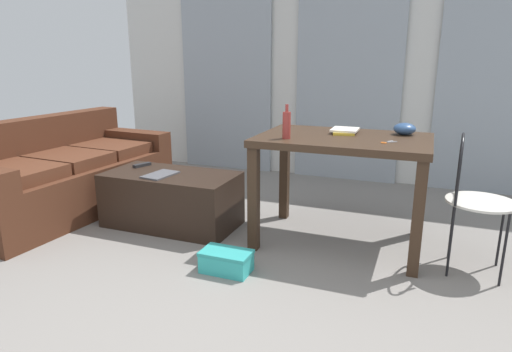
# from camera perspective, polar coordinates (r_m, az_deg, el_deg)

# --- Properties ---
(ground_plane) EXTENTS (8.11, 8.11, 0.00)m
(ground_plane) POSITION_cam_1_polar(r_m,az_deg,el_deg) (3.27, 4.48, -9.04)
(ground_plane) COLOR gray
(wall_back) EXTENTS (5.65, 0.10, 2.65)m
(wall_back) POSITION_cam_1_polar(r_m,az_deg,el_deg) (5.02, 12.12, 14.70)
(wall_back) COLOR silver
(wall_back) RESTS_ON ground
(curtains) EXTENTS (4.02, 0.03, 2.26)m
(curtains) POSITION_cam_1_polar(r_m,az_deg,el_deg) (4.94, 11.82, 12.45)
(curtains) COLOR #99A3AD
(curtains) RESTS_ON ground
(couch) EXTENTS (1.01, 1.98, 0.81)m
(couch) POSITION_cam_1_polar(r_m,az_deg,el_deg) (4.31, -23.70, 0.08)
(couch) COLOR #4C2819
(couch) RESTS_ON ground
(coffee_table) EXTENTS (1.05, 0.55, 0.44)m
(coffee_table) POSITION_cam_1_polar(r_m,az_deg,el_deg) (3.65, -10.81, -2.97)
(coffee_table) COLOR black
(coffee_table) RESTS_ON ground
(craft_table) EXTENTS (1.18, 0.80, 0.80)m
(craft_table) POSITION_cam_1_polar(r_m,az_deg,el_deg) (3.19, 11.14, 2.92)
(craft_table) COLOR #382619
(craft_table) RESTS_ON ground
(wire_chair) EXTENTS (0.42, 0.42, 0.89)m
(wire_chair) POSITION_cam_1_polar(r_m,az_deg,el_deg) (3.04, 25.96, -1.38)
(wire_chair) COLOR silver
(wire_chair) RESTS_ON ground
(bottle_near) EXTENTS (0.06, 0.06, 0.23)m
(bottle_near) POSITION_cam_1_polar(r_m,az_deg,el_deg) (3.02, 3.97, 6.64)
(bottle_near) COLOR #99332D
(bottle_near) RESTS_ON craft_table
(bowl) EXTENTS (0.15, 0.15, 0.08)m
(bowl) POSITION_cam_1_polar(r_m,az_deg,el_deg) (3.35, 18.64, 5.79)
(bowl) COLOR #2D4C7A
(bowl) RESTS_ON craft_table
(book_stack) EXTENTS (0.19, 0.25, 0.03)m
(book_stack) POSITION_cam_1_polar(r_m,az_deg,el_deg) (3.30, 11.34, 5.74)
(book_stack) COLOR gold
(book_stack) RESTS_ON craft_table
(scissors) EXTENTS (0.10, 0.11, 0.00)m
(scissors) POSITION_cam_1_polar(r_m,az_deg,el_deg) (3.00, 16.55, 4.20)
(scissors) COLOR #9EA0A5
(scissors) RESTS_ON craft_table
(tv_remote_primary) EXTENTS (0.09, 0.17, 0.02)m
(tv_remote_primary) POSITION_cam_1_polar(r_m,az_deg,el_deg) (3.87, -14.50, 1.39)
(tv_remote_primary) COLOR #232326
(tv_remote_primary) RESTS_ON coffee_table
(magazine) EXTENTS (0.21, 0.30, 0.01)m
(magazine) POSITION_cam_1_polar(r_m,az_deg,el_deg) (3.54, -12.26, 0.16)
(magazine) COLOR #4C4C51
(magazine) RESTS_ON coffee_table
(shoebox) EXTENTS (0.32, 0.19, 0.14)m
(shoebox) POSITION_cam_1_polar(r_m,az_deg,el_deg) (2.88, -3.86, -10.93)
(shoebox) COLOR #33B2AD
(shoebox) RESTS_ON ground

